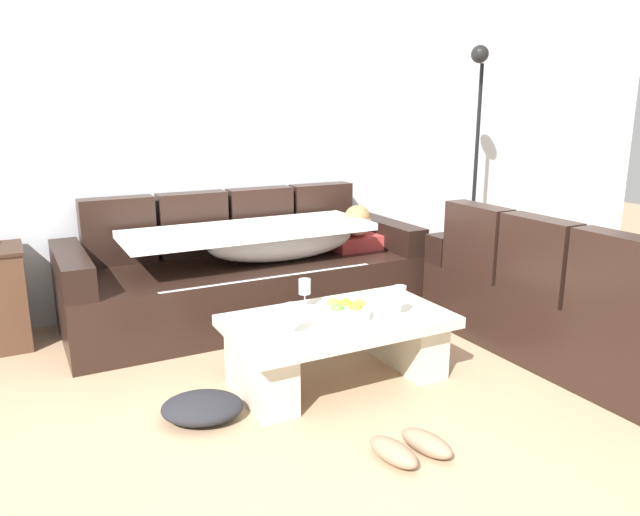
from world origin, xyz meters
name	(u,v)px	position (x,y,z in m)	size (l,w,h in m)	color
ground_plane	(400,407)	(0.00, 0.00, 0.00)	(14.00, 14.00, 0.00)	tan
back_wall	(242,124)	(0.00, 2.15, 1.35)	(9.00, 0.10, 2.70)	silver
couch_along_wall	(251,273)	(-0.16, 1.63, 0.33)	(2.47, 0.92, 0.88)	black
couch_near_window	(577,302)	(1.35, 0.08, 0.34)	(0.92, 1.87, 0.88)	black
coffee_table	(338,341)	(-0.13, 0.42, 0.24)	(1.20, 0.68, 0.38)	beige
fruit_bowl	(345,311)	(-0.11, 0.37, 0.42)	(0.28, 0.28, 0.10)	silver
wine_glass_near_left	(292,314)	(-0.47, 0.28, 0.50)	(0.07, 0.07, 0.17)	silver
wine_glass_near_right	(400,295)	(0.17, 0.28, 0.50)	(0.07, 0.07, 0.17)	silver
wine_glass_far_back	(305,288)	(-0.22, 0.63, 0.50)	(0.07, 0.07, 0.17)	silver
open_magazine	(363,305)	(0.09, 0.51, 0.39)	(0.28, 0.21, 0.01)	white
floor_lamp	(475,151)	(1.86, 1.63, 1.12)	(0.33, 0.31, 1.95)	black
pair_of_shoes	(410,447)	(-0.22, -0.39, 0.04)	(0.34, 0.30, 0.09)	#8C7259
crumpled_garment	(202,407)	(-0.92, 0.36, 0.06)	(0.40, 0.32, 0.12)	#232328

